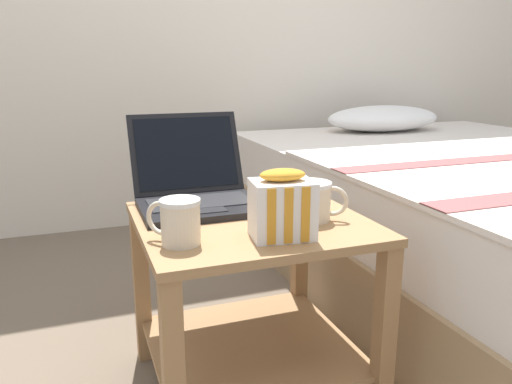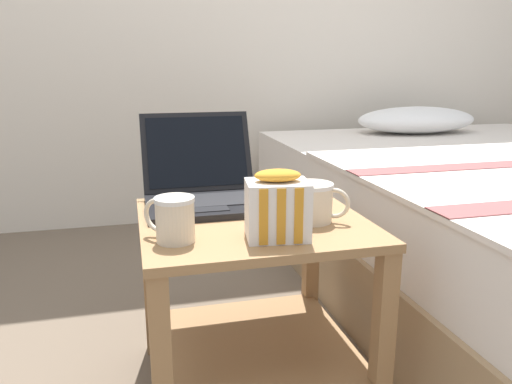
# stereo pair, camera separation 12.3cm
# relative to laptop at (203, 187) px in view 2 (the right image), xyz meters

# --- Properties ---
(ground_plane) EXTENTS (8.00, 8.00, 0.00)m
(ground_plane) POSITION_rel_laptop_xyz_m (0.10, -0.17, -0.54)
(ground_plane) COLOR brown
(bedside_table) EXTENTS (0.57, 0.54, 0.49)m
(bedside_table) POSITION_rel_laptop_xyz_m (0.10, -0.17, -0.22)
(bedside_table) COLOR #997047
(bedside_table) RESTS_ON ground_plane
(laptop) EXTENTS (0.33, 0.35, 0.24)m
(laptop) POSITION_rel_laptop_xyz_m (0.00, 0.00, 0.00)
(laptop) COLOR black
(laptop) RESTS_ON bedside_table
(mug_front_left) EXTENTS (0.11, 0.11, 0.10)m
(mug_front_left) POSITION_rel_laptop_xyz_m (-0.11, -0.30, 0.01)
(mug_front_left) COLOR beige
(mug_front_left) RESTS_ON bedside_table
(mug_front_right) EXTENTS (0.14, 0.11, 0.10)m
(mug_front_right) POSITION_rel_laptop_xyz_m (0.24, -0.24, 0.01)
(mug_front_right) COLOR beige
(mug_front_right) RESTS_ON bedside_table
(snack_bag) EXTENTS (0.15, 0.12, 0.16)m
(snack_bag) POSITION_rel_laptop_xyz_m (0.12, -0.33, 0.02)
(snack_bag) COLOR white
(snack_bag) RESTS_ON bedside_table
(cell_phone) EXTENTS (0.12, 0.17, 0.01)m
(cell_phone) POSITION_rel_laptop_xyz_m (0.28, -0.05, -0.04)
(cell_phone) COLOR black
(cell_phone) RESTS_ON bedside_table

